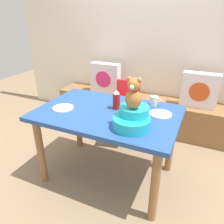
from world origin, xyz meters
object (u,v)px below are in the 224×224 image
Objects in this scene: pillow_floral_right at (200,90)px; highchair at (127,103)px; ketchup_bottle at (116,100)px; pillow_floral_left at (105,78)px; book_stack at (131,94)px; dinner_plate_near at (160,114)px; infant_seat_teal at (132,119)px; coffee_mug at (154,101)px; teddy_bear at (134,94)px; dinner_plate_far at (63,108)px; dining_table at (108,122)px.

highchair is (-0.81, -0.42, -0.16)m from pillow_floral_right.
ketchup_bottle is (0.13, -0.65, 0.31)m from highchair.
pillow_floral_left is 1.25m from ketchup_bottle.
pillow_floral_right is 0.93m from book_stack.
highchair is 3.95× the size of dinner_plate_near.
book_stack is at bearing 121.47° from dinner_plate_near.
ketchup_bottle reaches higher than pillow_floral_left.
infant_seat_teal is 2.75× the size of coffee_mug.
dinner_plate_near is at bearing -104.60° from pillow_floral_right.
dinner_plate_far is at bearing 174.82° from teddy_bear.
pillow_floral_right and infant_seat_teal have the same top height.
infant_seat_teal is at bearing -70.39° from book_stack.
pillow_floral_right is 1.45m from teddy_bear.
dinner_plate_far is (-0.41, -0.12, 0.11)m from dining_table.
teddy_bear reaches higher than book_stack.
book_stack is 1.20m from dining_table.
dinner_plate_far is (-0.33, -0.86, 0.22)m from highchair.
dinner_plate_far is (-0.87, -0.25, 0.00)m from dinner_plate_near.
ketchup_bottle is at bearing -122.51° from pillow_floral_right.
pillow_floral_right is 2.20× the size of dinner_plate_near.
pillow_floral_right is 1.33× the size of infant_seat_teal.
pillow_floral_right is 0.56× the size of highchair.
highchair is at bearing -152.92° from pillow_floral_right.
pillow_floral_left is 0.67m from highchair.
teddy_bear reaches higher than dinner_plate_near.
teddy_bear is 0.42m from ketchup_bottle.
infant_seat_teal reaches higher than dining_table.
teddy_bear is at bearing -30.93° from dining_table.
highchair is at bearing 135.50° from coffee_mug.
dining_table is at bearing -122.20° from pillow_floral_right.
teddy_bear is 2.08× the size of coffee_mug.
book_stack is 1.06m from coffee_mug.
pillow_floral_right is 1.07m from dinner_plate_near.
pillow_floral_left is 1.62m from infant_seat_teal.
pillow_floral_right reaches higher than dining_table.
book_stack is at bearing 98.71° from dining_table.
dining_table is 3.95× the size of infant_seat_teal.
teddy_bear is 0.44m from dinner_plate_near.
dinner_plate_far is (-1.14, -1.28, 0.07)m from pillow_floral_right.
pillow_floral_right is 1.37m from dining_table.
book_stack is at bearing 178.68° from pillow_floral_right.
highchair is at bearing 69.16° from dinner_plate_far.
coffee_mug is 0.88m from dinner_plate_far.
ketchup_bottle is 0.51m from dinner_plate_far.
infant_seat_teal is at bearing -5.14° from dinner_plate_far.
pillow_floral_left is 1.65m from teddy_bear.
highchair is (-0.08, 0.74, -0.11)m from dining_table.
book_stack is 1.67× the size of coffee_mug.
book_stack is 1.00× the size of dinner_plate_far.
dining_table is 0.49m from dinner_plate_near.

